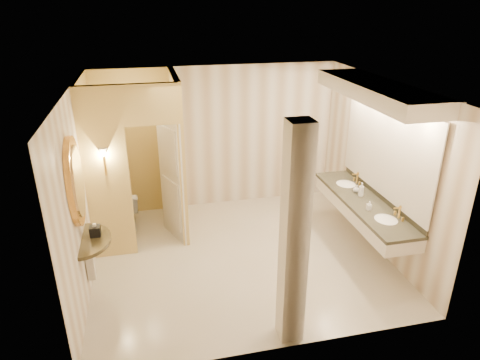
% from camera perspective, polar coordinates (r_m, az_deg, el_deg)
% --- Properties ---
extents(floor, '(4.50, 4.50, 0.00)m').
position_cam_1_polar(floor, '(6.93, 0.06, -10.09)').
color(floor, beige).
rests_on(floor, ground).
extents(ceiling, '(4.50, 4.50, 0.00)m').
position_cam_1_polar(ceiling, '(5.90, 0.07, 12.40)').
color(ceiling, white).
rests_on(ceiling, wall_back).
extents(wall_back, '(4.50, 0.02, 2.70)m').
position_cam_1_polar(wall_back, '(8.14, -3.07, 5.61)').
color(wall_back, beige).
rests_on(wall_back, floor).
extents(wall_front, '(4.50, 0.02, 2.70)m').
position_cam_1_polar(wall_front, '(4.58, 5.68, -9.33)').
color(wall_front, beige).
rests_on(wall_front, floor).
extents(wall_left, '(0.02, 4.00, 2.70)m').
position_cam_1_polar(wall_left, '(6.24, -20.55, -1.55)').
color(wall_left, beige).
rests_on(wall_left, floor).
extents(wall_right, '(0.02, 4.00, 2.70)m').
position_cam_1_polar(wall_right, '(7.10, 18.07, 1.79)').
color(wall_right, beige).
rests_on(wall_right, floor).
extents(toilet_closet, '(1.50, 1.55, 2.70)m').
position_cam_1_polar(toilet_closet, '(7.05, -10.65, 2.72)').
color(toilet_closet, '#ECCF7B').
rests_on(toilet_closet, floor).
extents(wall_sconce, '(0.14, 0.14, 0.42)m').
position_cam_1_polar(wall_sconce, '(6.46, -17.76, 3.34)').
color(wall_sconce, gold).
rests_on(wall_sconce, toilet_closet).
extents(vanity, '(0.75, 2.60, 2.09)m').
position_cam_1_polar(vanity, '(6.72, 17.16, 3.25)').
color(vanity, beige).
rests_on(vanity, floor).
extents(console_shelf, '(0.90, 0.90, 1.90)m').
position_cam_1_polar(console_shelf, '(5.82, -20.66, -3.51)').
color(console_shelf, black).
rests_on(console_shelf, floor).
extents(pillar, '(0.27, 0.27, 2.70)m').
position_cam_1_polar(pillar, '(4.80, 7.25, -7.76)').
color(pillar, beige).
rests_on(pillar, floor).
extents(tissue_box, '(0.14, 0.14, 0.14)m').
position_cam_1_polar(tissue_box, '(6.04, -18.75, -6.45)').
color(tissue_box, black).
rests_on(tissue_box, console_shelf).
extents(toilet, '(0.42, 0.69, 0.68)m').
position_cam_1_polar(toilet, '(7.90, -14.78, -3.63)').
color(toilet, white).
rests_on(toilet, floor).
extents(soap_bottle_a, '(0.07, 0.07, 0.14)m').
position_cam_1_polar(soap_bottle_a, '(6.67, 16.84, -3.29)').
color(soap_bottle_a, beige).
rests_on(soap_bottle_a, vanity).
extents(soap_bottle_b, '(0.10, 0.10, 0.12)m').
position_cam_1_polar(soap_bottle_b, '(7.20, 15.24, -1.13)').
color(soap_bottle_b, silver).
rests_on(soap_bottle_b, vanity).
extents(soap_bottle_c, '(0.10, 0.10, 0.23)m').
position_cam_1_polar(soap_bottle_c, '(7.06, 15.87, -1.22)').
color(soap_bottle_c, '#C6B28C').
rests_on(soap_bottle_c, vanity).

